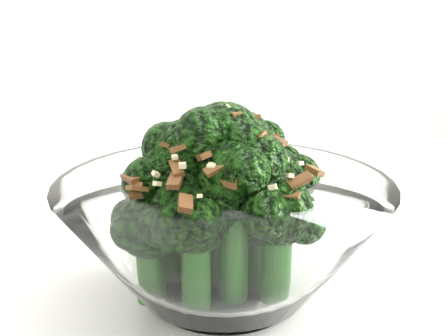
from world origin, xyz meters
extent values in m
cube|color=white|center=(-0.03, 0.15, 0.73)|extent=(1.40, 1.16, 0.04)
cylinder|color=white|center=(0.04, 0.09, 0.75)|extent=(0.09, 0.09, 0.01)
cylinder|color=#1E4F15|center=(0.04, 0.09, 0.80)|extent=(0.02, 0.02, 0.08)
sphere|color=#17430C|center=(0.04, 0.09, 0.86)|extent=(0.05, 0.05, 0.05)
cylinder|color=#1E4F15|center=(0.05, 0.11, 0.80)|extent=(0.02, 0.02, 0.07)
sphere|color=#17430C|center=(0.05, 0.11, 0.85)|extent=(0.05, 0.05, 0.05)
cylinder|color=#1E4F15|center=(0.02, 0.10, 0.80)|extent=(0.02, 0.02, 0.07)
sphere|color=#17430C|center=(0.02, 0.10, 0.85)|extent=(0.05, 0.05, 0.05)
cylinder|color=#1E4F15|center=(0.04, 0.06, 0.80)|extent=(0.02, 0.02, 0.07)
sphere|color=#17430C|center=(0.04, 0.06, 0.84)|extent=(0.04, 0.04, 0.04)
cylinder|color=#1E4F15|center=(0.07, 0.09, 0.79)|extent=(0.02, 0.02, 0.06)
sphere|color=#17430C|center=(0.07, 0.09, 0.83)|extent=(0.04, 0.04, 0.04)
cylinder|color=#1E4F15|center=(0.00, 0.10, 0.79)|extent=(0.02, 0.02, 0.05)
sphere|color=#17430C|center=(0.00, 0.10, 0.83)|extent=(0.04, 0.04, 0.04)
cylinder|color=#1E4F15|center=(0.06, 0.05, 0.79)|extent=(0.02, 0.02, 0.05)
sphere|color=#17430C|center=(0.06, 0.05, 0.82)|extent=(0.04, 0.04, 0.04)
cylinder|color=#1E4F15|center=(0.01, 0.06, 0.79)|extent=(0.02, 0.02, 0.05)
sphere|color=#17430C|center=(0.01, 0.06, 0.82)|extent=(0.04, 0.04, 0.04)
cylinder|color=#1E4F15|center=(0.08, 0.12, 0.78)|extent=(0.02, 0.02, 0.04)
sphere|color=#17430C|center=(0.08, 0.12, 0.81)|extent=(0.04, 0.04, 0.04)
cylinder|color=#1E4F15|center=(-0.01, 0.08, 0.78)|extent=(0.02, 0.02, 0.04)
sphere|color=#17430C|center=(-0.01, 0.08, 0.81)|extent=(0.04, 0.04, 0.04)
cylinder|color=#1E4F15|center=(0.04, 0.13, 0.78)|extent=(0.02, 0.02, 0.04)
sphere|color=#17430C|center=(0.04, 0.13, 0.81)|extent=(0.04, 0.04, 0.04)
cylinder|color=#1E4F15|center=(0.06, 0.08, 0.78)|extent=(0.02, 0.02, 0.04)
sphere|color=#17430C|center=(0.06, 0.08, 0.82)|extent=(0.05, 0.05, 0.05)
cube|color=brown|center=(0.00, 0.09, 0.86)|extent=(0.01, 0.01, 0.01)
cube|color=brown|center=(0.07, 0.10, 0.85)|extent=(0.01, 0.01, 0.01)
cube|color=brown|center=(0.06, 0.13, 0.84)|extent=(0.01, 0.02, 0.01)
cube|color=brown|center=(0.05, 0.10, 0.86)|extent=(0.01, 0.01, 0.01)
cube|color=brown|center=(0.03, 0.05, 0.85)|extent=(0.01, 0.01, 0.01)
cube|color=brown|center=(-0.01, 0.11, 0.84)|extent=(0.01, 0.01, 0.01)
cube|color=brown|center=(0.02, 0.08, 0.86)|extent=(0.02, 0.01, 0.00)
cube|color=brown|center=(0.06, 0.08, 0.86)|extent=(0.01, 0.01, 0.01)
cube|color=brown|center=(0.06, 0.08, 0.86)|extent=(0.01, 0.01, 0.01)
cube|color=brown|center=(0.00, 0.12, 0.85)|extent=(0.01, 0.01, 0.01)
cube|color=brown|center=(0.01, 0.08, 0.86)|extent=(0.02, 0.01, 0.01)
cube|color=brown|center=(0.04, 0.08, 0.88)|extent=(0.01, 0.02, 0.01)
cube|color=brown|center=(0.04, 0.15, 0.83)|extent=(0.01, 0.01, 0.01)
cube|color=brown|center=(0.02, 0.07, 0.86)|extent=(0.01, 0.01, 0.01)
cube|color=brown|center=(0.00, 0.07, 0.85)|extent=(0.01, 0.01, 0.01)
cube|color=brown|center=(0.03, 0.05, 0.84)|extent=(0.01, 0.01, 0.00)
cube|color=brown|center=(0.01, 0.07, 0.86)|extent=(0.01, 0.01, 0.01)
cube|color=brown|center=(-0.02, 0.07, 0.84)|extent=(0.01, 0.01, 0.01)
cube|color=brown|center=(0.06, 0.11, 0.85)|extent=(0.01, 0.01, 0.00)
cube|color=brown|center=(0.01, 0.14, 0.84)|extent=(0.02, 0.01, 0.01)
cube|color=brown|center=(0.00, 0.10, 0.85)|extent=(0.01, 0.01, 0.01)
cube|color=brown|center=(0.06, 0.11, 0.86)|extent=(0.01, 0.01, 0.00)
cube|color=brown|center=(-0.02, 0.08, 0.83)|extent=(0.01, 0.02, 0.01)
cube|color=brown|center=(0.05, 0.09, 0.87)|extent=(0.01, 0.01, 0.01)
cube|color=brown|center=(0.05, 0.06, 0.85)|extent=(0.01, 0.01, 0.01)
cube|color=brown|center=(0.06, 0.11, 0.86)|extent=(0.01, 0.01, 0.01)
cube|color=brown|center=(0.07, 0.11, 0.85)|extent=(0.01, 0.01, 0.01)
cube|color=brown|center=(0.02, 0.05, 0.85)|extent=(0.01, 0.01, 0.01)
cube|color=brown|center=(0.00, 0.06, 0.84)|extent=(0.01, 0.02, 0.01)
cube|color=brown|center=(0.04, 0.15, 0.84)|extent=(0.01, 0.01, 0.01)
cube|color=brown|center=(0.06, 0.07, 0.86)|extent=(0.01, 0.01, 0.00)
cube|color=brown|center=(0.00, 0.04, 0.84)|extent=(0.01, 0.01, 0.01)
cube|color=brown|center=(0.02, 0.13, 0.85)|extent=(0.02, 0.01, 0.01)
cube|color=brown|center=(-0.02, 0.09, 0.84)|extent=(0.01, 0.02, 0.00)
cube|color=brown|center=(0.05, 0.07, 0.86)|extent=(0.02, 0.02, 0.01)
cube|color=brown|center=(0.09, 0.07, 0.84)|extent=(0.01, 0.01, 0.01)
cube|color=brown|center=(0.07, 0.05, 0.84)|extent=(0.02, 0.01, 0.01)
cube|color=brown|center=(0.03, 0.10, 0.87)|extent=(0.02, 0.02, 0.01)
cube|color=brown|center=(0.04, 0.06, 0.86)|extent=(0.02, 0.02, 0.00)
cube|color=brown|center=(0.07, 0.09, 0.85)|extent=(0.01, 0.02, 0.01)
cube|color=brown|center=(-0.01, 0.10, 0.84)|extent=(0.01, 0.01, 0.01)
cube|color=brown|center=(0.02, 0.06, 0.86)|extent=(0.01, 0.01, 0.01)
cube|color=brown|center=(0.04, 0.05, 0.86)|extent=(0.01, 0.01, 0.00)
cube|color=brown|center=(0.07, 0.12, 0.85)|extent=(0.01, 0.01, 0.01)
cube|color=brown|center=(0.05, 0.13, 0.85)|extent=(0.02, 0.01, 0.01)
cube|color=brown|center=(0.02, 0.10, 0.87)|extent=(0.02, 0.01, 0.01)
cube|color=brown|center=(0.06, 0.04, 0.84)|extent=(0.02, 0.01, 0.01)
cube|color=brown|center=(0.05, 0.10, 0.87)|extent=(0.01, 0.02, 0.01)
cube|color=beige|center=(0.07, 0.06, 0.85)|extent=(0.01, 0.01, 0.00)
cube|color=beige|center=(0.04, 0.10, 0.87)|extent=(0.01, 0.01, 0.00)
cube|color=beige|center=(0.05, 0.11, 0.86)|extent=(0.01, 0.01, 0.01)
cube|color=beige|center=(0.04, 0.06, 0.86)|extent=(0.01, 0.01, 0.01)
cube|color=beige|center=(0.04, 0.11, 0.86)|extent=(0.00, 0.00, 0.00)
cube|color=beige|center=(0.01, 0.04, 0.84)|extent=(0.00, 0.00, 0.00)
cube|color=beige|center=(0.02, 0.11, 0.86)|extent=(0.01, 0.01, 0.01)
cube|color=beige|center=(0.05, 0.08, 0.87)|extent=(0.01, 0.01, 0.00)
cube|color=beige|center=(0.02, 0.08, 0.87)|extent=(0.01, 0.00, 0.00)
cube|color=beige|center=(0.00, 0.06, 0.85)|extent=(0.00, 0.00, 0.00)
cube|color=beige|center=(0.07, 0.11, 0.84)|extent=(0.01, 0.01, 0.00)
cube|color=beige|center=(0.08, 0.07, 0.85)|extent=(0.00, 0.00, 0.00)
cube|color=beige|center=(-0.01, 0.06, 0.84)|extent=(0.01, 0.01, 0.00)
cube|color=beige|center=(0.04, 0.08, 0.88)|extent=(0.00, 0.00, 0.00)
cube|color=beige|center=(0.02, 0.05, 0.85)|extent=(0.01, 0.01, 0.00)
cube|color=beige|center=(0.01, 0.14, 0.84)|extent=(0.01, 0.01, 0.00)
cube|color=beige|center=(0.05, 0.14, 0.84)|extent=(0.01, 0.01, 0.01)
cube|color=beige|center=(0.02, 0.09, 0.87)|extent=(0.00, 0.00, 0.00)
cube|color=beige|center=(0.06, 0.12, 0.85)|extent=(0.00, 0.00, 0.00)
cube|color=beige|center=(0.04, 0.09, 0.88)|extent=(0.00, 0.00, 0.00)
cube|color=beige|center=(-0.01, 0.07, 0.84)|extent=(0.01, 0.00, 0.00)
cube|color=beige|center=(0.06, 0.05, 0.84)|extent=(0.00, 0.00, 0.00)
cube|color=beige|center=(0.02, 0.07, 0.86)|extent=(0.00, 0.00, 0.00)
cube|color=beige|center=(0.07, 0.11, 0.85)|extent=(0.01, 0.01, 0.01)
cube|color=beige|center=(0.06, 0.10, 0.86)|extent=(0.01, 0.01, 0.00)
cube|color=beige|center=(0.05, 0.12, 0.85)|extent=(0.01, 0.01, 0.01)
cube|color=beige|center=(0.00, 0.07, 0.85)|extent=(0.00, 0.00, 0.00)
cube|color=beige|center=(0.03, 0.14, 0.84)|extent=(0.00, 0.00, 0.00)
cube|color=beige|center=(0.05, 0.04, 0.84)|extent=(0.01, 0.01, 0.01)
cube|color=beige|center=(0.04, 0.06, 0.86)|extent=(0.01, 0.01, 0.00)
cube|color=beige|center=(0.03, 0.12, 0.86)|extent=(0.01, 0.01, 0.01)
camera|label=1|loc=(-0.06, -0.30, 0.96)|focal=55.00mm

